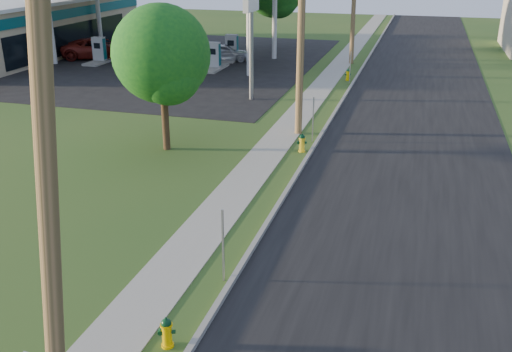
{
  "coord_description": "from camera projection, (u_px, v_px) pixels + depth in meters",
  "views": [
    {
      "loc": [
        4.56,
        -7.63,
        7.89
      ],
      "look_at": [
        0.0,
        8.0,
        1.4
      ],
      "focal_mm": 40.0,
      "sensor_mm": 36.0,
      "label": 1
    }
  ],
  "objects": [
    {
      "name": "utility_pole_mid",
      "position": [
        301.0,
        23.0,
        24.39
      ],
      "size": [
        1.4,
        0.32,
        9.8
      ],
      "color": "brown",
      "rests_on": "ground"
    },
    {
      "name": "car_red",
      "position": [
        100.0,
        48.0,
        43.86
      ],
      "size": [
        6.25,
        4.4,
        1.58
      ],
      "primitive_type": "imported",
      "rotation": [
        0.0,
        0.0,
        1.92
      ],
      "color": "maroon",
      "rests_on": "ground"
    },
    {
      "name": "road",
      "position": [
        405.0,
        208.0,
        18.65
      ],
      "size": [
        8.0,
        120.0,
        0.02
      ],
      "primitive_type": "cube",
      "color": "black",
      "rests_on": "ground"
    },
    {
      "name": "fuel_pump_ne",
      "position": [
        214.0,
        59.0,
        39.86
      ],
      "size": [
        1.2,
        3.2,
        1.9
      ],
      "color": "gray",
      "rests_on": "ground"
    },
    {
      "name": "forecourt",
      "position": [
        143.0,
        60.0,
        43.6
      ],
      "size": [
        26.0,
        28.0,
        0.02
      ],
      "primitive_type": "cube",
      "color": "black",
      "rests_on": "ground"
    },
    {
      "name": "curb",
      "position": [
        286.0,
        193.0,
        19.67
      ],
      "size": [
        0.15,
        120.0,
        0.15
      ],
      "primitive_type": "cube",
      "color": "gray",
      "rests_on": "ground"
    },
    {
      "name": "sign_post_far",
      "position": [
        350.0,
        68.0,
        35.62
      ],
      "size": [
        0.05,
        0.04,
        2.0
      ],
      "primitive_type": "cube",
      "color": "gray",
      "rests_on": "ground"
    },
    {
      "name": "hydrant_far",
      "position": [
        348.0,
        75.0,
        36.67
      ],
      "size": [
        0.4,
        0.35,
        0.77
      ],
      "color": "yellow",
      "rests_on": "ground"
    },
    {
      "name": "fuel_pump_nw",
      "position": [
        100.0,
        53.0,
        42.2
      ],
      "size": [
        1.2,
        3.2,
        1.9
      ],
      "color": "gray",
      "rests_on": "ground"
    },
    {
      "name": "car_silver",
      "position": [
        223.0,
        52.0,
        42.85
      ],
      "size": [
        4.21,
        2.92,
        1.33
      ],
      "primitive_type": "imported",
      "rotation": [
        0.0,
        0.0,
        1.96
      ],
      "color": "silver",
      "rests_on": "ground"
    },
    {
      "name": "fuel_pump_se",
      "position": [
        232.0,
        50.0,
        43.43
      ],
      "size": [
        1.2,
        3.2,
        1.9
      ],
      "color": "gray",
      "rests_on": "ground"
    },
    {
      "name": "sign_post_mid",
      "position": [
        313.0,
        120.0,
        24.74
      ],
      "size": [
        0.05,
        0.04,
        2.0
      ],
      "primitive_type": "cube",
      "color": "gray",
      "rests_on": "ground"
    },
    {
      "name": "utility_pole_near",
      "position": [
        46.0,
        174.0,
        8.39
      ],
      "size": [
        1.4,
        0.32,
        9.48
      ],
      "color": "brown",
      "rests_on": "ground"
    },
    {
      "name": "sidewalk",
      "position": [
        238.0,
        189.0,
        20.15
      ],
      "size": [
        1.5,
        120.0,
        0.03
      ],
      "primitive_type": "cube",
      "color": "#99978A",
      "rests_on": "ground"
    },
    {
      "name": "convenience_store",
      "position": [
        17.0,
        26.0,
        45.67
      ],
      "size": [
        10.4,
        22.4,
        4.25
      ],
      "color": "tan",
      "rests_on": "ground"
    },
    {
      "name": "fuel_pump_sw",
      "position": [
        126.0,
        45.0,
        45.77
      ],
      "size": [
        1.2,
        3.2,
        1.9
      ],
      "color": "gray",
      "rests_on": "ground"
    },
    {
      "name": "tree_verge",
      "position": [
        163.0,
        58.0,
        22.67
      ],
      "size": [
        3.95,
        3.95,
        5.99
      ],
      "color": "#322411",
      "rests_on": "ground"
    },
    {
      "name": "hydrant_near",
      "position": [
        167.0,
        332.0,
        12.04
      ],
      "size": [
        0.38,
        0.34,
        0.73
      ],
      "color": "#EAB600",
      "rests_on": "ground"
    },
    {
      "name": "hydrant_mid",
      "position": [
        302.0,
        143.0,
        23.73
      ],
      "size": [
        0.41,
        0.37,
        0.79
      ],
      "color": "yellow",
      "rests_on": "ground"
    },
    {
      "name": "sign_post_near",
      "position": [
        223.0,
        246.0,
        14.22
      ],
      "size": [
        0.05,
        0.04,
        2.0
      ],
      "primitive_type": "cube",
      "color": "gray",
      "rests_on": "ground"
    }
  ]
}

